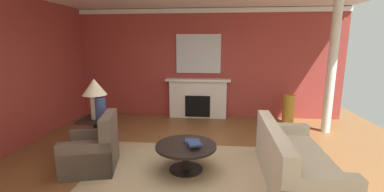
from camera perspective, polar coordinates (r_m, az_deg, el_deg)
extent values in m
plane|color=brown|center=(4.68, -0.05, -14.83)|extent=(9.12, 9.12, 0.00)
cube|color=#9E3833|center=(7.41, 2.49, 7.10)|extent=(7.62, 0.12, 3.03)
cube|color=#9E3833|center=(6.03, -35.88, 3.97)|extent=(0.12, 6.87, 3.03)
cube|color=white|center=(7.36, 2.55, 18.27)|extent=(7.62, 0.08, 0.12)
cube|color=tan|center=(4.49, -1.32, -15.95)|extent=(3.11, 2.21, 0.01)
cube|color=white|center=(7.35, 1.32, -0.71)|extent=(1.60, 0.25, 1.05)
cube|color=black|center=(7.37, 1.30, -2.08)|extent=(0.70, 0.26, 0.60)
cube|color=white|center=(7.23, 1.32, 3.56)|extent=(1.80, 0.35, 0.06)
cube|color=silver|center=(7.31, 1.43, 9.27)|extent=(1.24, 0.04, 1.07)
cube|color=beige|center=(4.36, 21.78, -14.49)|extent=(0.93, 2.11, 0.45)
cube|color=beige|center=(4.12, 17.46, -9.32)|extent=(0.23, 2.10, 0.40)
cube|color=beige|center=(5.18, 19.12, -9.12)|extent=(0.90, 0.21, 0.62)
cube|color=brown|center=(4.73, -21.38, -12.42)|extent=(0.96, 0.96, 0.44)
cube|color=brown|center=(4.50, -17.83, -6.96)|extent=(0.34, 0.82, 0.51)
cube|color=brown|center=(5.00, -20.53, -10.08)|extent=(0.81, 0.32, 0.60)
cube|color=brown|center=(4.41, -22.50, -13.17)|extent=(0.81, 0.32, 0.60)
cylinder|color=black|center=(4.31, -1.35, -10.94)|extent=(1.00, 1.00, 0.04)
cylinder|color=black|center=(4.40, -1.34, -13.65)|extent=(0.12, 0.12, 0.41)
cylinder|color=black|center=(4.49, -1.32, -15.84)|extent=(0.56, 0.56, 0.03)
cube|color=black|center=(5.18, -20.23, -4.88)|extent=(0.56, 0.56, 0.04)
cube|color=black|center=(5.29, -19.97, -8.52)|extent=(0.10, 0.10, 0.66)
cube|color=black|center=(5.40, -19.74, -11.63)|extent=(0.45, 0.45, 0.04)
cylinder|color=beige|center=(5.12, -20.42, -2.24)|extent=(0.18, 0.18, 0.45)
cone|color=beige|center=(5.05, -20.71, 1.90)|extent=(0.44, 0.44, 0.30)
cylinder|color=navy|center=(4.95, -19.45, -2.79)|extent=(0.19, 0.19, 0.42)
cylinder|color=#B7892D|center=(7.31, 20.45, -2.69)|extent=(0.30, 0.30, 0.76)
cube|color=navy|center=(4.36, 0.04, -10.01)|extent=(0.25, 0.17, 0.06)
cube|color=navy|center=(4.14, 0.59, -10.53)|extent=(0.25, 0.25, 0.03)
cylinder|color=white|center=(6.78, 28.38, 5.35)|extent=(0.20, 0.20, 3.03)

